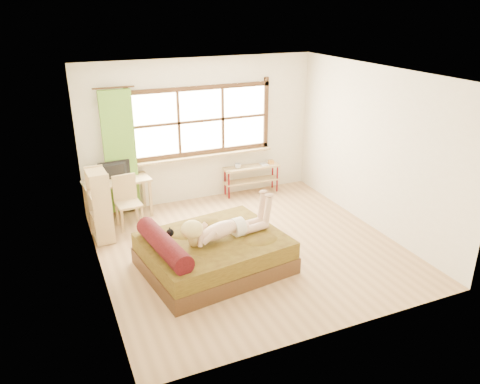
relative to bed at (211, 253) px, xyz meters
name	(u,v)px	position (x,y,z in m)	size (l,w,h in m)	color
floor	(250,247)	(0.78, 0.35, -0.26)	(4.50, 4.50, 0.00)	#9E754C
ceiling	(251,74)	(0.78, 0.35, 2.44)	(4.50, 4.50, 0.00)	white
wall_back	(201,131)	(0.78, 2.60, 1.09)	(4.50, 4.50, 0.00)	silver
wall_front	(338,230)	(0.78, -1.90, 1.09)	(4.50, 4.50, 0.00)	silver
wall_left	(93,189)	(-1.47, 0.35, 1.09)	(4.50, 4.50, 0.00)	silver
wall_right	(374,149)	(3.03, 0.35, 1.09)	(4.50, 4.50, 0.00)	silver
window	(201,123)	(0.78, 2.57, 1.24)	(2.80, 0.16, 1.46)	#FFEDBF
curtain	(120,153)	(-0.77, 2.48, 0.89)	(0.55, 0.10, 2.20)	#527F22
bed	(211,253)	(0.00, 0.00, 0.00)	(2.16, 1.83, 0.74)	#381B11
woman	(225,219)	(0.20, -0.04, 0.52)	(1.37, 0.39, 0.59)	tan
kitten	(162,237)	(-0.67, 0.11, 0.34)	(0.29, 0.12, 0.23)	black
desk	(117,185)	(-0.91, 2.30, 0.36)	(1.18, 0.62, 0.72)	tan
monitor	(115,171)	(-0.91, 2.35, 0.61)	(0.56, 0.07, 0.32)	black
chair	(127,198)	(-0.82, 1.94, 0.23)	(0.43, 0.43, 0.90)	tan
pipe_shelf	(252,173)	(1.76, 2.42, 0.15)	(1.15, 0.33, 0.65)	tan
cup	(238,166)	(1.45, 2.42, 0.35)	(0.12, 0.12, 0.10)	gray
book	(261,165)	(1.95, 2.42, 0.31)	(0.15, 0.20, 0.02)	gray
bookshelf	(100,205)	(-1.30, 1.57, 0.34)	(0.32, 0.53, 1.18)	tan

